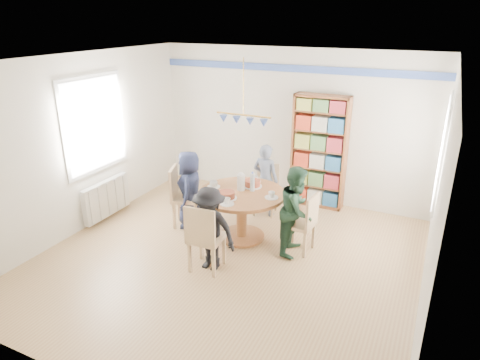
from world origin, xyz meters
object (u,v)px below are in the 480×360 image
Objects in this scene: person_far at (265,180)px; person_near at (210,229)px; radiator at (107,198)px; bookshelf at (319,153)px; chair_far at (267,186)px; dining_table at (242,204)px; person_left at (190,190)px; person_right at (297,210)px; chair_left at (181,193)px; chair_near at (204,236)px; chair_right at (305,221)px.

person_near is (-0.01, -1.88, -0.04)m from person_far.
bookshelf is (3.00, 2.04, 0.62)m from radiator.
person_near is at bearing -90.12° from chair_far.
person_left is (-0.91, 0.00, 0.07)m from dining_table.
person_right is 0.65× the size of bookshelf.
chair_left is 1.42m from person_far.
bookshelf reaches higher than dining_table.
radiator is at bearing 163.01° from chair_near.
person_right reaches higher than chair_near.
chair_near is 0.78× the size of person_far.
person_left reaches higher than person_near.
person_near is at bearing 21.53° from person_left.
dining_table is at bearing 87.67° from chair_near.
chair_left is at bearing 86.32° from person_right.
chair_near is at bearing -90.94° from chair_far.
chair_right is 0.92× the size of chair_near.
person_far reaches higher than person_near.
chair_left is at bearing 134.43° from chair_near.
chair_left is (-1.07, -0.01, -0.02)m from dining_table.
chair_right is at bearing 46.45° from person_near.
person_left is at bearing -179.93° from chair_right.
person_far reaches higher than chair_left.
chair_near is at bearing -45.57° from chair_left.
bookshelf is (0.69, 2.63, 0.39)m from person_near.
person_right reaches higher than chair_right.
chair_near is 2.86m from bookshelf.
chair_left is 0.79× the size of person_far.
chair_right is 0.71× the size of person_left.
person_near reaches higher than radiator.
person_far is (0.91, 0.92, -0.01)m from person_left.
person_right is at bearing 137.35° from person_far.
bookshelf reaches higher than radiator.
dining_table is (2.32, 0.36, 0.21)m from radiator.
person_right is (1.78, -0.04, 0.02)m from person_left.
person_far is at bearing 136.88° from chair_right.
person_far is at bearing 41.36° from chair_left.
person_right is 1.76m from bookshelf.
radiator is 1.49m from person_left.
bookshelf is at bearing 3.47° from person_right.
chair_left reaches higher than chair_right.
person_right is (0.87, -0.04, 0.09)m from dining_table.
person_left reaches higher than dining_table.
person_left is at bearing 4.97° from chair_left.
chair_near is (-1.03, -1.06, 0.04)m from chair_right.
radiator is 0.77× the size of person_right.
person_far is (2.32, 1.28, 0.27)m from radiator.
radiator is 2.36m from dining_table.
bookshelf is (1.74, 1.69, 0.43)m from chair_left.
chair_near is 0.12m from person_near.
dining_table is at bearing -89.49° from chair_far.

